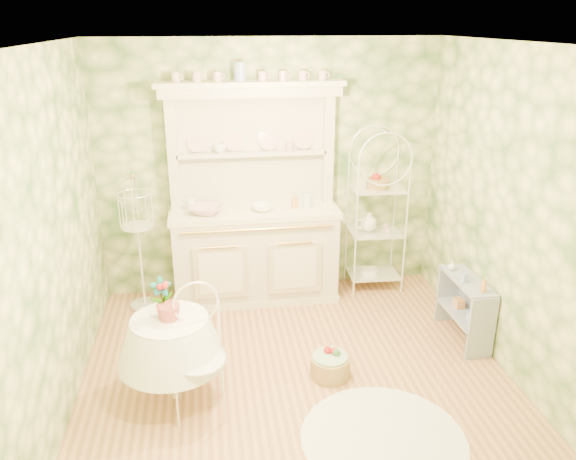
{
  "coord_description": "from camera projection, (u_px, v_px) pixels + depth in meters",
  "views": [
    {
      "loc": [
        -0.67,
        -3.98,
        2.86
      ],
      "look_at": [
        0.0,
        0.5,
        1.15
      ],
      "focal_mm": 35.0,
      "sensor_mm": 36.0,
      "label": 1
    }
  ],
  "objects": [
    {
      "name": "floor",
      "position": [
        297.0,
        376.0,
        4.79
      ],
      "size": [
        3.6,
        3.6,
        0.0
      ],
      "primitive_type": "plane",
      "color": "tan",
      "rests_on": "ground"
    },
    {
      "name": "ceiling",
      "position": [
        299.0,
        44.0,
        3.83
      ],
      "size": [
        3.6,
        3.6,
        0.0
      ],
      "primitive_type": "plane",
      "color": "white",
      "rests_on": "floor"
    },
    {
      "name": "wall_left",
      "position": [
        53.0,
        241.0,
        4.06
      ],
      "size": [
        3.6,
        3.6,
        0.0
      ],
      "primitive_type": "plane",
      "color": "beige",
      "rests_on": "floor"
    },
    {
      "name": "wall_right",
      "position": [
        516.0,
        217.0,
        4.56
      ],
      "size": [
        3.6,
        3.6,
        0.0
      ],
      "primitive_type": "plane",
      "color": "beige",
      "rests_on": "floor"
    },
    {
      "name": "wall_back",
      "position": [
        270.0,
        170.0,
        5.98
      ],
      "size": [
        3.6,
        3.6,
        0.0
      ],
      "primitive_type": "plane",
      "color": "beige",
      "rests_on": "floor"
    },
    {
      "name": "wall_front",
      "position": [
        360.0,
        360.0,
        2.64
      ],
      "size": [
        3.6,
        3.6,
        0.0
      ],
      "primitive_type": "plane",
      "color": "beige",
      "rests_on": "floor"
    },
    {
      "name": "kitchen_dresser",
      "position": [
        254.0,
        197.0,
        5.76
      ],
      "size": [
        1.87,
        0.61,
        2.29
      ],
      "primitive_type": "cube",
      "color": "silver",
      "rests_on": "floor"
    },
    {
      "name": "bakers_rack",
      "position": [
        377.0,
        209.0,
        6.1
      ],
      "size": [
        0.59,
        0.43,
        1.84
      ],
      "primitive_type": "cube",
      "rotation": [
        0.0,
        0.0,
        -0.05
      ],
      "color": "white",
      "rests_on": "floor"
    },
    {
      "name": "side_shelf",
      "position": [
        464.0,
        312.0,
        5.27
      ],
      "size": [
        0.3,
        0.66,
        0.55
      ],
      "primitive_type": "cube",
      "rotation": [
        0.0,
        0.0,
        0.09
      ],
      "color": "#8E98AF",
      "rests_on": "floor"
    },
    {
      "name": "round_table",
      "position": [
        173.0,
        360.0,
        4.41
      ],
      "size": [
        0.7,
        0.7,
        0.68
      ],
      "primitive_type": "cylinder",
      "rotation": [
        0.0,
        0.0,
        -0.12
      ],
      "color": "white",
      "rests_on": "floor"
    },
    {
      "name": "cafe_chair",
      "position": [
        199.0,
        363.0,
        4.23
      ],
      "size": [
        0.45,
        0.45,
        0.86
      ],
      "primitive_type": "cube",
      "rotation": [
        0.0,
        0.0,
        0.18
      ],
      "color": "white",
      "rests_on": "floor"
    },
    {
      "name": "birdcage_stand",
      "position": [
        139.0,
        245.0,
        5.7
      ],
      "size": [
        0.34,
        0.34,
        1.4
      ],
      "primitive_type": "cube",
      "rotation": [
        0.0,
        0.0,
        0.02
      ],
      "color": "white",
      "rests_on": "floor"
    },
    {
      "name": "floor_basket",
      "position": [
        330.0,
        366.0,
        4.76
      ],
      "size": [
        0.38,
        0.38,
        0.19
      ],
      "primitive_type": "cylinder",
      "rotation": [
        0.0,
        0.0,
        0.31
      ],
      "color": "#A8854E",
      "rests_on": "floor"
    },
    {
      "name": "lace_rug",
      "position": [
        383.0,
        438.0,
        4.07
      ],
      "size": [
        1.59,
        1.59,
        0.01
      ],
      "primitive_type": "cylinder",
      "rotation": [
        0.0,
        0.0,
        0.4
      ],
      "color": "white",
      "rests_on": "floor"
    },
    {
      "name": "bowl_floral",
      "position": [
        206.0,
        213.0,
        5.69
      ],
      "size": [
        0.41,
        0.41,
        0.08
      ],
      "primitive_type": "imported",
      "rotation": [
        0.0,
        0.0,
        -0.27
      ],
      "color": "white",
      "rests_on": "kitchen_dresser"
    },
    {
      "name": "bowl_white",
      "position": [
        262.0,
        210.0,
        5.77
      ],
      "size": [
        0.23,
        0.23,
        0.07
      ],
      "primitive_type": "imported",
      "rotation": [
        0.0,
        0.0,
        0.01
      ],
      "color": "white",
      "rests_on": "kitchen_dresser"
    },
    {
      "name": "cup_left",
      "position": [
        220.0,
        150.0,
        5.7
      ],
      "size": [
        0.14,
        0.14,
        0.09
      ],
      "primitive_type": "imported",
      "rotation": [
        0.0,
        0.0,
        0.26
      ],
      "color": "white",
      "rests_on": "kitchen_dresser"
    },
    {
      "name": "cup_right",
      "position": [
        290.0,
        148.0,
        5.78
      ],
      "size": [
        0.11,
        0.11,
        0.09
      ],
      "primitive_type": "imported",
      "rotation": [
        0.0,
        0.0,
        -0.21
      ],
      "color": "white",
      "rests_on": "kitchen_dresser"
    },
    {
      "name": "potted_geranium",
      "position": [
        162.0,
        301.0,
        4.26
      ],
      "size": [
        0.19,
        0.15,
        0.32
      ],
      "primitive_type": "imported",
      "rotation": [
        0.0,
        0.0,
        0.25
      ],
      "color": "#3F7238",
      "rests_on": "round_table"
    },
    {
      "name": "bottle_amber",
      "position": [
        484.0,
        285.0,
        4.89
      ],
      "size": [
        0.06,
        0.06,
        0.15
      ],
      "primitive_type": "imported",
      "rotation": [
        0.0,
        0.0,
        0.03
      ],
      "color": "#D08948",
      "rests_on": "side_shelf"
    },
    {
      "name": "bottle_blue",
      "position": [
        464.0,
        278.0,
        5.09
      ],
      "size": [
        0.06,
        0.06,
        0.11
      ],
      "primitive_type": "imported",
      "rotation": [
        0.0,
        0.0,
        0.24
      ],
      "color": "#859FD8",
      "rests_on": "side_shelf"
    },
    {
      "name": "bottle_glass",
      "position": [
        452.0,
        267.0,
        5.34
      ],
      "size": [
        0.09,
        0.09,
        0.09
      ],
      "primitive_type": "imported",
      "rotation": [
        0.0,
        0.0,
        -0.33
      ],
      "color": "silver",
      "rests_on": "side_shelf"
    }
  ]
}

